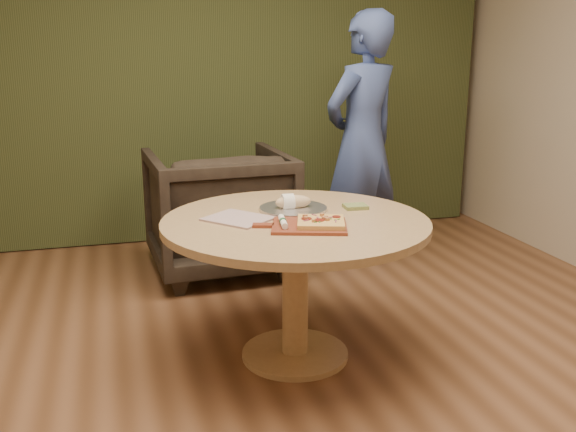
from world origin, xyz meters
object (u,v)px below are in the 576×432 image
(flatbread_pizza, at_px, (321,222))
(bread_roll, at_px, (292,202))
(pizza_paddle, at_px, (307,226))
(cutlery_roll, at_px, (283,221))
(armchair, at_px, (219,205))
(person_standing, at_px, (362,142))
(serving_tray, at_px, (293,209))
(pedestal_table, at_px, (295,246))

(flatbread_pizza, bearing_deg, bread_roll, 96.77)
(pizza_paddle, xyz_separation_m, bread_roll, (0.02, 0.34, 0.04))
(flatbread_pizza, relative_size, cutlery_roll, 1.39)
(bread_roll, relative_size, armchair, 0.20)
(flatbread_pizza, height_order, person_standing, person_standing)
(cutlery_roll, bearing_deg, person_standing, 64.99)
(pizza_paddle, distance_m, serving_tray, 0.34)
(bread_roll, xyz_separation_m, armchair, (-0.18, 1.27, -0.31))
(pedestal_table, relative_size, bread_roll, 6.93)
(person_standing, bearing_deg, bread_roll, 28.45)
(pizza_paddle, distance_m, person_standing, 1.74)
(armchair, height_order, person_standing, person_standing)
(flatbread_pizza, xyz_separation_m, cutlery_roll, (-0.17, 0.04, 0.00))
(pizza_paddle, relative_size, person_standing, 0.26)
(serving_tray, bearing_deg, pizza_paddle, -95.00)
(cutlery_roll, relative_size, armchair, 0.20)
(pizza_paddle, bearing_deg, bread_roll, 104.15)
(bread_roll, bearing_deg, serving_tray, 0.00)
(pedestal_table, bearing_deg, serving_tray, 77.34)
(serving_tray, distance_m, bread_roll, 0.04)
(pizza_paddle, distance_m, cutlery_roll, 0.12)
(flatbread_pizza, bearing_deg, armchair, 97.77)
(pizza_paddle, distance_m, armchair, 1.64)
(pedestal_table, xyz_separation_m, cutlery_roll, (-0.10, -0.13, 0.17))
(serving_tray, bearing_deg, flatbread_pizza, -84.64)
(pizza_paddle, distance_m, flatbread_pizza, 0.07)
(flatbread_pizza, distance_m, person_standing, 1.73)
(serving_tray, xyz_separation_m, bread_roll, (-0.01, 0.00, 0.04))
(pizza_paddle, bearing_deg, cutlery_roll, -176.78)
(pizza_paddle, relative_size, serving_tray, 1.33)
(armchair, bearing_deg, bread_roll, 94.90)
(armchair, bearing_deg, pedestal_table, 92.67)
(person_standing, bearing_deg, armchair, -30.86)
(serving_tray, xyz_separation_m, armchair, (-0.19, 1.27, -0.27))
(flatbread_pizza, bearing_deg, serving_tray, 95.36)
(bread_roll, bearing_deg, person_standing, 53.32)
(armchair, bearing_deg, person_standing, 170.86)
(pizza_paddle, xyz_separation_m, armchair, (-0.16, 1.61, -0.27))
(pedestal_table, distance_m, flatbread_pizza, 0.25)
(cutlery_roll, height_order, bread_roll, bread_roll)
(serving_tray, distance_m, person_standing, 1.45)
(serving_tray, relative_size, armchair, 0.36)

